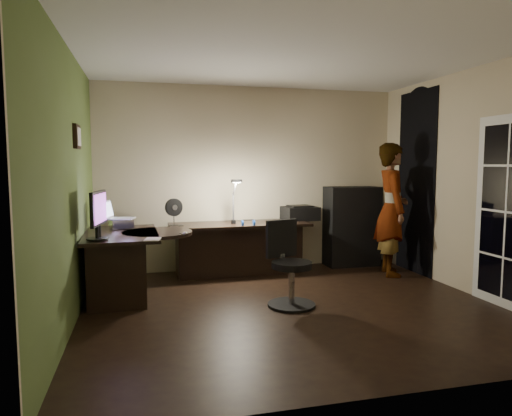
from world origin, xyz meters
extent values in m
cube|color=black|center=(0.00, 0.00, -0.01)|extent=(4.50, 4.00, 0.01)
cube|color=silver|center=(0.00, 0.00, 2.71)|extent=(4.50, 4.00, 0.01)
cube|color=#C5B591|center=(0.00, 2.00, 1.35)|extent=(4.50, 0.01, 2.70)
cube|color=#C5B591|center=(0.00, -2.00, 1.35)|extent=(4.50, 0.01, 2.70)
cube|color=#C5B591|center=(-2.25, 0.00, 1.35)|extent=(0.01, 4.00, 2.70)
cube|color=#C5B591|center=(2.25, 0.00, 1.35)|extent=(0.01, 4.00, 2.70)
cube|color=#50682F|center=(-2.24, 0.00, 1.35)|extent=(0.00, 4.00, 2.70)
cube|color=black|center=(2.24, 1.15, 1.30)|extent=(0.01, 0.90, 2.60)
cube|color=white|center=(2.24, -0.55, 1.05)|extent=(0.02, 0.92, 2.10)
cube|color=black|center=(-2.22, 0.45, 1.85)|extent=(0.04, 0.30, 0.25)
cube|color=black|center=(-1.82, 0.81, 0.39)|extent=(0.87, 1.37, 0.77)
cube|color=black|center=(-0.25, 1.61, 0.37)|extent=(1.98, 0.74, 0.73)
cube|color=black|center=(1.56, 1.78, 0.61)|extent=(0.82, 0.41, 1.22)
cube|color=silver|center=(-1.83, 1.15, 0.84)|extent=(0.31, 0.28, 0.11)
cube|color=silver|center=(-1.83, 1.15, 1.01)|extent=(0.39, 0.38, 0.23)
cube|color=black|center=(-2.04, 0.32, 0.97)|extent=(0.19, 0.57, 0.37)
ellipsoid|color=silver|center=(-1.12, 0.44, 0.80)|extent=(0.05, 0.08, 0.03)
cube|color=black|center=(-1.11, 1.19, 0.79)|extent=(0.08, 0.13, 0.01)
cube|color=black|center=(-1.15, 0.41, 0.79)|extent=(0.06, 0.15, 0.01)
cylinder|color=black|center=(-2.03, 0.37, 0.86)|extent=(0.08, 0.08, 0.16)
cube|color=silver|center=(-1.48, 0.17, 0.79)|extent=(0.19, 0.24, 0.01)
cube|color=black|center=(-1.16, 1.61, 0.91)|extent=(0.28, 0.22, 0.37)
cube|color=navy|center=(-0.19, 1.35, 0.77)|extent=(0.20, 0.09, 0.10)
cube|color=black|center=(0.72, 1.80, 0.84)|extent=(0.53, 0.43, 0.22)
cube|color=black|center=(-0.35, 1.58, 1.06)|extent=(0.19, 0.32, 0.67)
cube|color=black|center=(0.00, 0.03, 0.47)|extent=(0.65, 0.65, 0.94)
imported|color=#D8A88C|center=(1.83, 1.09, 0.93)|extent=(0.61, 0.76, 1.86)
camera|label=1|loc=(-1.56, -4.64, 1.57)|focal=32.00mm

